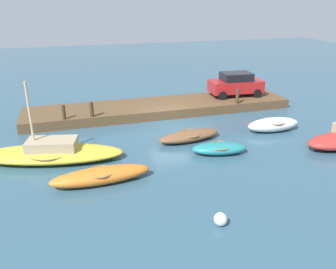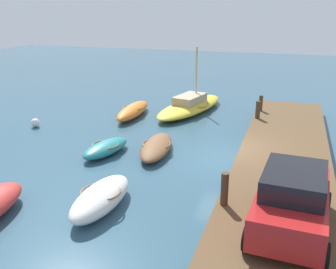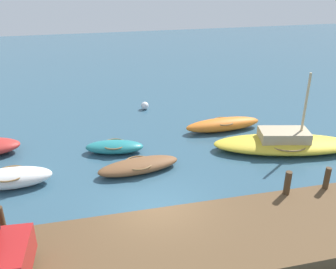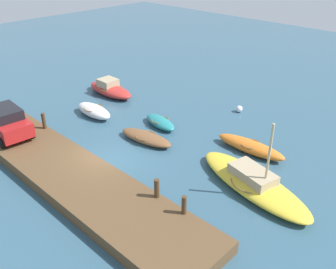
# 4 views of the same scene
# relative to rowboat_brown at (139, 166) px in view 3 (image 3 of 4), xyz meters

# --- Properties ---
(ground_plane) EXTENTS (84.00, 84.00, 0.00)m
(ground_plane) POSITION_rel_rowboat_brown_xyz_m (0.15, -3.36, -0.30)
(ground_plane) COLOR #33566B
(dock_platform) EXTENTS (18.89, 3.72, 0.64)m
(dock_platform) POSITION_rel_rowboat_brown_xyz_m (0.15, -5.68, 0.03)
(dock_platform) COLOR brown
(dock_platform) RESTS_ON ground_plane
(rowboat_brown) EXTENTS (3.94, 1.78, 0.58)m
(rowboat_brown) POSITION_rel_rowboat_brown_xyz_m (0.00, 0.00, 0.00)
(rowboat_brown) COLOR brown
(rowboat_brown) RESTS_ON ground_plane
(sailboat_yellow) EXTENTS (7.59, 3.83, 4.08)m
(sailboat_yellow) POSITION_rel_rowboat_brown_xyz_m (7.60, 0.40, 0.12)
(sailboat_yellow) COLOR gold
(sailboat_yellow) RESTS_ON ground_plane
(dinghy_teal) EXTENTS (3.08, 1.70, 0.60)m
(dinghy_teal) POSITION_rel_rowboat_brown_xyz_m (-0.89, 2.17, 0.01)
(dinghy_teal) COLOR teal
(dinghy_teal) RESTS_ON ground_plane
(rowboat_white) EXTENTS (3.42, 1.39, 0.81)m
(rowboat_white) POSITION_rel_rowboat_brown_xyz_m (-5.51, 0.01, 0.12)
(rowboat_white) COLOR white
(rowboat_white) RESTS_ON ground_plane
(rowboat_orange) EXTENTS (4.50, 1.35, 0.72)m
(rowboat_orange) POSITION_rel_rowboat_brown_xyz_m (5.45, 3.49, 0.07)
(rowboat_orange) COLOR orange
(rowboat_orange) RESTS_ON ground_plane
(mooring_post_west) EXTENTS (0.24, 0.24, 1.06)m
(mooring_post_west) POSITION_rel_rowboat_brown_xyz_m (-5.11, -4.07, 0.88)
(mooring_post_west) COLOR #47331E
(mooring_post_west) RESTS_ON dock_platform
(mooring_post_mid_west) EXTENTS (0.25, 0.25, 0.97)m
(mooring_post_mid_west) POSITION_rel_rowboat_brown_xyz_m (5.12, -4.07, 0.83)
(mooring_post_mid_west) COLOR #47331E
(mooring_post_mid_west) RESTS_ON dock_platform
(mooring_post_mid_east) EXTENTS (0.22, 0.22, 0.92)m
(mooring_post_mid_east) POSITION_rel_rowboat_brown_xyz_m (6.83, -4.07, 0.81)
(mooring_post_mid_east) COLOR #47331E
(mooring_post_mid_east) RESTS_ON dock_platform
(marker_buoy) EXTENTS (0.50, 0.50, 0.50)m
(marker_buoy) POSITION_rel_rowboat_brown_xyz_m (1.68, 7.86, -0.05)
(marker_buoy) COLOR silver
(marker_buoy) RESTS_ON ground_plane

